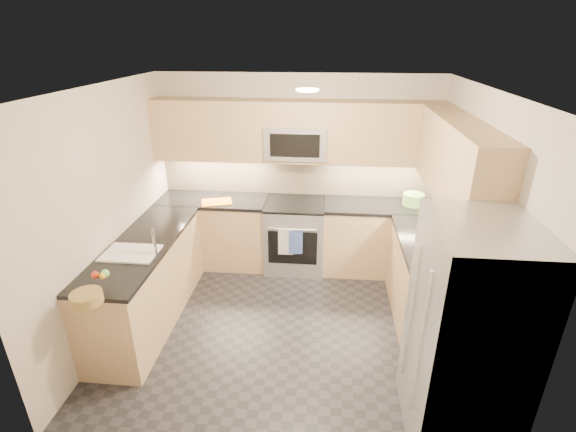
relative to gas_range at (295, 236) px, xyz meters
The scene contains 37 objects.
floor 1.35m from the gas_range, 90.00° to the right, with size 3.60×3.20×0.00m, color black.
ceiling 2.41m from the gas_range, 90.00° to the right, with size 3.60×3.20×0.02m, color beige.
wall_back 0.86m from the gas_range, 90.00° to the left, with size 3.60×0.02×2.50m, color #BCB3A4.
wall_front 2.98m from the gas_range, 90.00° to the right, with size 3.60×0.02×2.50m, color #BCB3A4.
wall_left 2.34m from the gas_range, 144.69° to the right, with size 0.02×3.20×2.50m, color #BCB3A4.
wall_right 2.34m from the gas_range, 35.31° to the right, with size 0.02×3.20×2.50m, color #BCB3A4.
base_cab_back_left 1.09m from the gas_range, behind, with size 1.42×0.60×0.90m, color tan.
base_cab_back_right 1.09m from the gas_range, ahead, with size 1.42×0.60×0.90m, color tan.
base_cab_right 1.88m from the gas_range, 36.87° to the right, with size 0.60×1.70×0.90m, color tan.
base_cab_peninsula 1.97m from the gas_range, 139.64° to the right, with size 0.60×2.00×0.90m, color tan.
countertop_back_left 1.19m from the gas_range, behind, with size 1.42×0.63×0.04m, color black.
countertop_back_right 1.19m from the gas_range, ahead, with size 1.42×0.63×0.04m, color black.
countertop_right 1.93m from the gas_range, 36.87° to the right, with size 0.63×1.70×0.04m, color black.
countertop_peninsula 2.02m from the gas_range, 139.64° to the right, with size 0.63×2.00×0.04m, color black.
upper_cab_back 1.38m from the gas_range, 90.00° to the left, with size 3.60×0.35×0.75m, color tan.
upper_cab_right 2.35m from the gas_range, 31.61° to the right, with size 0.35×1.95×0.75m, color tan.
backsplash_back 0.81m from the gas_range, 90.00° to the left, with size 3.60×0.01×0.51m, color tan.
backsplash_right 2.11m from the gas_range, 24.68° to the right, with size 0.01×2.30×0.51m, color tan.
gas_range is the anchor object (origin of this frame).
range_cooktop 0.46m from the gas_range, ahead, with size 0.76×0.65×0.03m, color black.
oven_door_glass 0.33m from the gas_range, 90.00° to the right, with size 0.62×0.02×0.45m, color black.
oven_handle 0.44m from the gas_range, 90.00° to the right, with size 0.02×0.02×0.60m, color #B2B5BA.
microwave 1.25m from the gas_range, 90.00° to the left, with size 0.76×0.40×0.40m, color #A4A7AC.
microwave_door 1.25m from the gas_range, 90.00° to the right, with size 0.60×0.01×0.28m, color black.
refrigerator 2.86m from the gas_range, 59.12° to the right, with size 0.70×0.90×1.80m, color #ABAEB3.
fridge_handle_left 2.86m from the gas_range, 67.48° to the right, with size 0.02×0.02×1.20m, color #B2B5BA.
fridge_handle_right 2.54m from the gas_range, 64.31° to the right, with size 0.02×0.02×1.20m, color #B2B5BA.
sink_basin 2.18m from the gas_range, 134.53° to the right, with size 0.52×0.38×0.16m, color white.
faucet 2.06m from the gas_range, 129.12° to the right, with size 0.03×0.03×0.28m, color silver.
utensil_bowl 1.60m from the gas_range, ahead, with size 0.26×0.26×0.15m, color #71B24C.
cutting_board 1.12m from the gas_range, behind, with size 0.38×0.26×0.01m, color orange.
fruit_basket 2.82m from the gas_range, 122.49° to the right, with size 0.25×0.25×0.09m, color #998147.
fruit_apple 2.67m from the gas_range, 126.01° to the right, with size 0.07×0.07×0.07m, color #AD2F13.
fruit_pear 2.61m from the gas_range, 124.97° to the right, with size 0.08×0.08×0.08m, color #65C554.
dish_towel_check 0.39m from the gas_range, 102.77° to the right, with size 0.18×0.02×0.35m, color silver.
dish_towel_blue 0.38m from the gas_range, 83.34° to the right, with size 0.17×0.01×0.32m, color #364B95.
fruit_orange 2.64m from the gas_range, 124.69° to the right, with size 0.06×0.06×0.06m, color #FFAC1C.
Camera 1 is at (0.39, -3.69, 2.93)m, focal length 26.00 mm.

